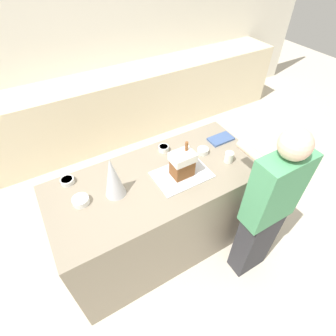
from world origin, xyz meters
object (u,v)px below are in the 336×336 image
cookbook (221,139)px  person (266,211)px  candy_bowl_center_rear (164,148)px  candy_bowl_far_left (203,151)px  baking_tray (182,174)px  gingerbread_house (182,164)px  decorative_tree (113,177)px  candy_bowl_beside_tree (81,200)px  candy_bowl_near_tray_right (67,181)px  mug (229,157)px

cookbook → person: person is taller
candy_bowl_center_rear → candy_bowl_far_left: bearing=-35.6°
baking_tray → gingerbread_house: 0.12m
baking_tray → cookbook: cookbook is taller
decorative_tree → gingerbread_house: bearing=-9.1°
candy_bowl_far_left → candy_bowl_center_rear: 0.34m
decorative_tree → candy_bowl_center_rear: bearing=24.5°
baking_tray → candy_bowl_beside_tree: 0.78m
baking_tray → candy_bowl_far_left: 0.33m
gingerbread_house → decorative_tree: bearing=170.9°
cookbook → person: bearing=-99.7°
candy_bowl_center_rear → person: 0.98m
candy_bowl_far_left → candy_bowl_center_rear: (-0.28, 0.20, 0.00)m
candy_bowl_near_tray_right → cookbook: 1.37m
gingerbread_house → candy_bowl_far_left: (0.30, 0.14, -0.10)m
candy_bowl_near_tray_right → candy_bowl_beside_tree: size_ratio=0.86×
baking_tray → decorative_tree: decorative_tree is taller
candy_bowl_near_tray_right → mug: mug is taller
baking_tray → candy_bowl_near_tray_right: 0.89m
gingerbread_house → candy_bowl_beside_tree: (-0.77, 0.12, -0.09)m
candy_bowl_far_left → gingerbread_house: bearing=-155.8°
baking_tray → mug: bearing=-8.3°
candy_bowl_beside_tree → cookbook: size_ratio=0.53×
baking_tray → decorative_tree: size_ratio=1.30×
baking_tray → mug: (0.42, -0.06, 0.04)m
mug → cookbook: bearing=63.4°
baking_tray → cookbook: size_ratio=1.96×
gingerbread_house → candy_bowl_beside_tree: size_ratio=2.41×
cookbook → person: 0.77m
candy_bowl_near_tray_right → candy_bowl_center_rear: bearing=-2.6°
candy_bowl_center_rear → person: bearing=-65.3°
baking_tray → candy_bowl_center_rear: bearing=85.9°
candy_bowl_near_tray_right → person: size_ratio=0.07×
candy_bowl_near_tray_right → candy_bowl_far_left: size_ratio=1.07×
candy_bowl_far_left → mug: mug is taller
gingerbread_house → cookbook: gingerbread_house is taller
mug → person: size_ratio=0.06×
cookbook → mug: bearing=-116.6°
decorative_tree → candy_bowl_far_left: 0.84m
candy_bowl_near_tray_right → cookbook: candy_bowl_near_tray_right is taller
candy_bowl_near_tray_right → cookbook: size_ratio=0.45×
person → decorative_tree: bearing=146.8°
decorative_tree → person: 1.18m
candy_bowl_far_left → mug: 0.23m
candy_bowl_near_tray_right → candy_bowl_center_rear: 0.83m
candy_bowl_near_tray_right → candy_bowl_beside_tree: bearing=-82.8°
person → baking_tray: bearing=128.3°
baking_tray → candy_bowl_beside_tree: (-0.77, 0.12, 0.02)m
candy_bowl_beside_tree → candy_bowl_near_tray_right: bearing=97.2°
candy_bowl_beside_tree → mug: mug is taller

